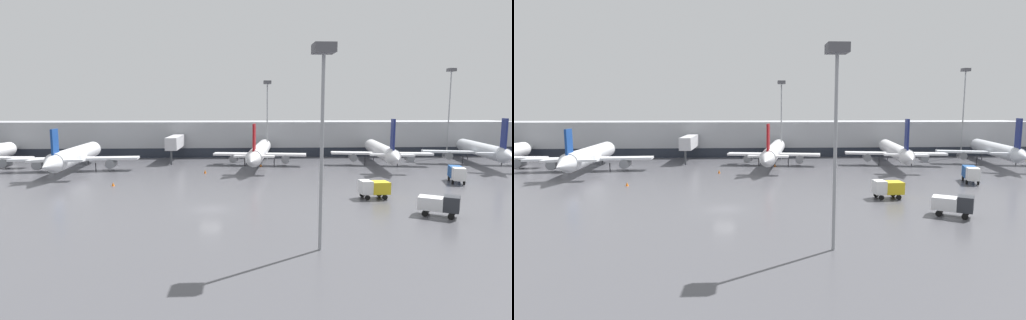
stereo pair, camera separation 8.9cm
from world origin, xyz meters
TOP-DOWN VIEW (x-y plane):
  - ground_plane at (0.00, 0.00)m, footprint 320.00×320.00m
  - terminal_building at (-0.05, 61.92)m, footprint 160.00×30.35m
  - parked_jet_0 at (8.41, 38.49)m, footprint 20.42×36.03m
  - parked_jet_1 at (-28.67, 32.25)m, footprint 24.49×34.20m
  - parked_jet_2 at (34.96, 37.07)m, footprint 21.68×33.31m
  - parked_jet_4 at (57.79, 37.16)m, footprint 24.80×33.18m
  - service_truck_1 at (22.15, 4.91)m, footprint 4.02×2.36m
  - service_truck_2 at (40.33, 16.30)m, footprint 3.74×6.17m
  - service_truck_3 at (26.48, -4.56)m, footprint 4.75×4.04m
  - traffic_cone_0 at (8.59, 36.88)m, footprint 0.48×0.48m
  - traffic_cone_3 at (-16.60, 16.00)m, footprint 0.49×0.49m
  - traffic_cone_4 at (-2.76, 28.13)m, footprint 0.41×0.41m
  - apron_light_mast_0 at (10.88, 48.95)m, footprint 1.80×1.80m
  - apron_light_mast_1 at (10.44, -14.87)m, footprint 1.80×1.80m
  - apron_light_mast_3 at (57.63, 51.51)m, footprint 1.80×1.80m

SIDE VIEW (x-z plane):
  - ground_plane at x=0.00m, z-range 0.00..0.00m
  - traffic_cone_0 at x=8.59m, z-range 0.00..0.56m
  - traffic_cone_3 at x=-16.60m, z-range 0.00..0.57m
  - traffic_cone_4 at x=-2.76m, z-range 0.00..0.74m
  - service_truck_3 at x=26.48m, z-range 0.23..2.70m
  - service_truck_1 at x=22.15m, z-range 0.26..2.79m
  - service_truck_2 at x=40.33m, z-range 0.28..3.00m
  - parked_jet_0 at x=8.41m, z-range -1.73..7.81m
  - parked_jet_1 at x=-28.67m, z-range -1.41..7.53m
  - parked_jet_2 at x=34.96m, z-range -2.00..8.45m
  - parked_jet_4 at x=57.79m, z-range -1.95..8.58m
  - terminal_building at x=-0.05m, z-range 0.00..9.00m
  - apron_light_mast_1 at x=10.44m, z-range 5.16..22.77m
  - apron_light_mast_0 at x=10.88m, z-range 5.44..24.54m
  - apron_light_mast_3 at x=57.63m, z-range 6.02..28.55m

